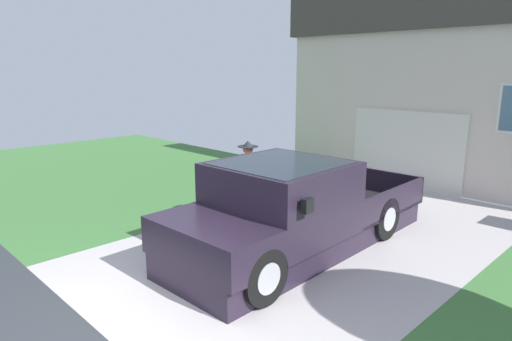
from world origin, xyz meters
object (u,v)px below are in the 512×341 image
pickup_truck (288,213)px  handbag (244,225)px  person_with_hat (248,179)px  house_with_garage (481,85)px

pickup_truck → handbag: (-1.32, 0.22, -0.61)m
person_with_hat → house_with_garage: house_with_garage is taller
person_with_hat → handbag: bearing=-61.7°
person_with_hat → house_with_garage: (1.33, 8.40, 1.69)m
person_with_hat → handbag: 0.92m
pickup_truck → person_with_hat: person_with_hat is taller
pickup_truck → house_with_garage: house_with_garage is taller
pickup_truck → house_with_garage: size_ratio=0.58×
pickup_truck → handbag: bearing=-10.8°
handbag → person_with_hat: bearing=121.4°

